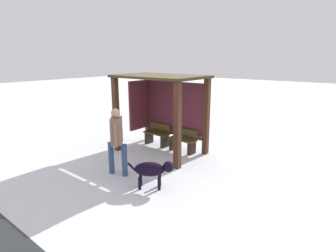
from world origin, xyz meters
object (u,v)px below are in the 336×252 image
bench_center_inside (183,142)px  dog (153,170)px  bench_left_inside (157,136)px  person_walking (117,137)px  bus_shelter (162,99)px

bench_center_inside → dog: 2.61m
bench_left_inside → dog: (1.97, -2.44, 0.13)m
bench_left_inside → person_walking: size_ratio=0.53×
bench_center_inside → person_walking: bearing=-96.6°
bench_left_inside → dog: size_ratio=1.01×
person_walking → dog: size_ratio=1.91×
bench_center_inside → dog: bench_center_inside is taller
bus_shelter → bench_center_inside: size_ratio=2.95×
person_walking → dog: bearing=-0.3°
bus_shelter → dog: size_ratio=2.99×
bench_center_inside → dog: size_ratio=1.01×
bus_shelter → person_walking: size_ratio=1.56×
bus_shelter → dog: 2.98m
bus_shelter → bench_center_inside: bearing=16.8°
person_walking → bench_center_inside: bearing=83.4°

